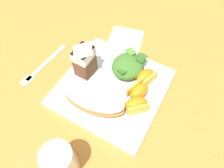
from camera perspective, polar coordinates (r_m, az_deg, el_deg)
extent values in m
plane|color=#C67A33|center=(0.58, 0.00, -1.41)|extent=(3.00, 3.00, 0.00)
cube|color=silver|center=(0.57, 0.00, -0.99)|extent=(0.28, 0.28, 0.02)
ellipsoid|color=#A87038|center=(0.53, -4.96, -4.61)|extent=(0.10, 0.18, 0.03)
ellipsoid|color=brown|center=(0.52, -5.04, -4.04)|extent=(0.09, 0.16, 0.01)
ellipsoid|color=beige|center=(0.51, -5.10, -3.66)|extent=(0.10, 0.17, 0.01)
ellipsoid|color=#3D7028|center=(0.58, 4.48, 5.12)|extent=(0.10, 0.09, 0.04)
cube|color=#4C8433|center=(0.60, 5.57, 9.03)|extent=(0.03, 0.04, 0.01)
cube|color=#5B8E3D|center=(0.57, 4.18, 5.07)|extent=(0.03, 0.03, 0.01)
cube|color=#336023|center=(0.59, 8.06, 7.37)|extent=(0.04, 0.03, 0.01)
cube|color=#336023|center=(0.56, 3.39, 3.88)|extent=(0.04, 0.03, 0.01)
cube|color=#336023|center=(0.59, 8.35, 7.34)|extent=(0.04, 0.03, 0.01)
cube|color=#336023|center=(0.59, 8.07, 6.71)|extent=(0.04, 0.04, 0.01)
cube|color=#4C8433|center=(0.57, 4.89, 4.52)|extent=(0.04, 0.03, 0.01)
cube|color=brown|center=(0.57, -7.73, 6.33)|extent=(0.06, 0.04, 0.09)
cube|color=white|center=(0.54, -8.11, 8.41)|extent=(0.06, 0.04, 0.03)
pyramid|color=white|center=(0.52, -8.42, 10.15)|extent=(0.06, 0.04, 0.02)
ellipsoid|color=orange|center=(0.52, 6.85, -5.67)|extent=(0.07, 0.07, 0.04)
cube|color=gold|center=(0.51, 7.46, -7.21)|extent=(0.04, 0.04, 0.03)
ellipsoid|color=orange|center=(0.54, 7.64, -2.05)|extent=(0.07, 0.05, 0.04)
cube|color=gold|center=(0.54, 6.44, -0.95)|extent=(0.06, 0.02, 0.03)
ellipsoid|color=orange|center=(0.57, 9.35, 2.09)|extent=(0.07, 0.05, 0.04)
cube|color=gold|center=(0.56, 10.57, 1.10)|extent=(0.06, 0.02, 0.03)
cube|color=white|center=(0.71, 3.83, 12.53)|extent=(0.13, 0.13, 0.00)
cube|color=silver|center=(0.67, -17.94, 6.04)|extent=(0.17, 0.02, 0.01)
cube|color=silver|center=(0.64, -22.98, 0.97)|extent=(0.04, 0.03, 0.01)
cylinder|color=silver|center=(0.46, -14.27, -20.58)|extent=(0.07, 0.07, 0.10)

